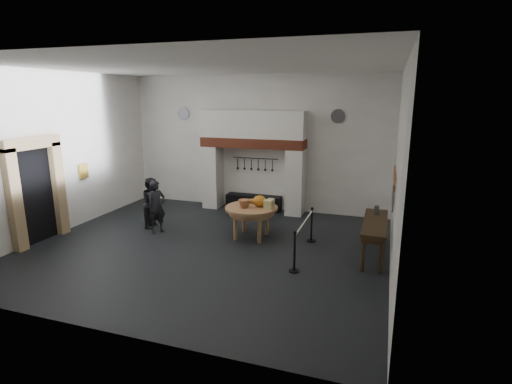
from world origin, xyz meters
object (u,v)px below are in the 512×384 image
(work_table, at_px, (251,208))
(barrier_post_near, at_px, (294,253))
(visitor_near, at_px, (157,207))
(visitor_far, at_px, (152,203))
(side_table, at_px, (375,222))
(barrier_post_far, at_px, (312,225))
(iron_range, at_px, (254,202))

(work_table, height_order, barrier_post_near, barrier_post_near)
(visitor_near, distance_m, visitor_far, 0.57)
(work_table, xyz_separation_m, side_table, (3.26, -0.34, 0.03))
(visitor_near, height_order, visitor_far, visitor_near)
(side_table, distance_m, barrier_post_near, 2.23)
(visitor_far, xyz_separation_m, side_table, (6.34, -0.26, 0.12))
(work_table, distance_m, barrier_post_near, 2.47)
(work_table, bearing_deg, barrier_post_far, 6.78)
(barrier_post_far, bearing_deg, barrier_post_near, -90.00)
(side_table, xyz_separation_m, barrier_post_near, (-1.63, -1.46, -0.42))
(visitor_far, height_order, barrier_post_far, visitor_far)
(iron_range, distance_m, barrier_post_near, 5.09)
(barrier_post_far, bearing_deg, visitor_far, -176.61)
(visitor_near, xyz_separation_m, side_table, (5.94, 0.14, 0.11))
(side_table, height_order, barrier_post_near, same)
(barrier_post_near, distance_m, barrier_post_far, 2.00)
(visitor_near, xyz_separation_m, barrier_post_far, (4.31, 0.68, -0.31))
(work_table, height_order, side_table, side_table)
(visitor_near, bearing_deg, side_table, -64.65)
(visitor_far, bearing_deg, visitor_near, -149.33)
(iron_range, relative_size, visitor_near, 1.25)
(visitor_near, distance_m, barrier_post_far, 4.37)
(visitor_far, relative_size, barrier_post_near, 1.66)
(visitor_near, height_order, side_table, visitor_near)
(iron_range, relative_size, barrier_post_far, 2.11)
(visitor_far, xyz_separation_m, barrier_post_near, (4.71, -1.72, -0.30))
(work_table, relative_size, barrier_post_near, 1.60)
(iron_range, xyz_separation_m, barrier_post_near, (2.47, -4.44, 0.20))
(work_table, distance_m, side_table, 3.28)
(visitor_far, bearing_deg, iron_range, -53.74)
(work_table, relative_size, visitor_near, 0.94)
(work_table, bearing_deg, visitor_near, -169.72)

